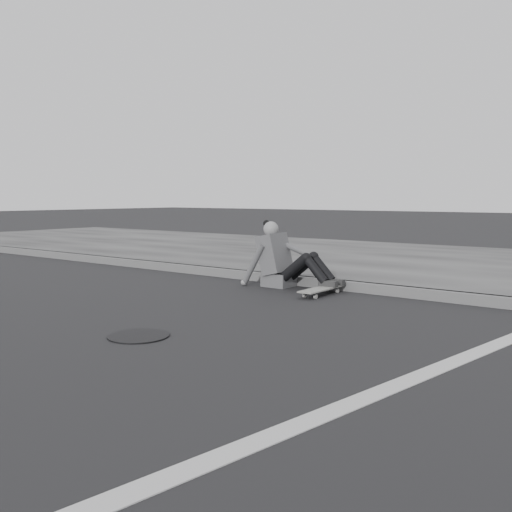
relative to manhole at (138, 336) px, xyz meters
The scene contains 7 objects.
ground 1.02m from the manhole, 141.17° to the left, with size 80.00×80.00×0.00m, color black.
curb 3.32m from the manhole, 103.88° to the left, with size 24.00×0.16×0.12m, color #515151.
sidewalk 6.29m from the manhole, 97.27° to the left, with size 24.00×6.00×0.12m, color #3B3B3B.
manhole is the anchor object (origin of this frame).
road_stripe 2.41m from the manhole, 32.37° to the right, with size 0.15×7.99×0.01m, color #B5B5B5.
skateboard 2.72m from the manhole, 85.83° to the left, with size 0.20×0.78×0.09m.
seated_woman 3.03m from the manhole, 100.27° to the left, with size 1.38×0.46×0.88m.
Camera 1 is at (4.46, -3.83, 1.19)m, focal length 40.00 mm.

